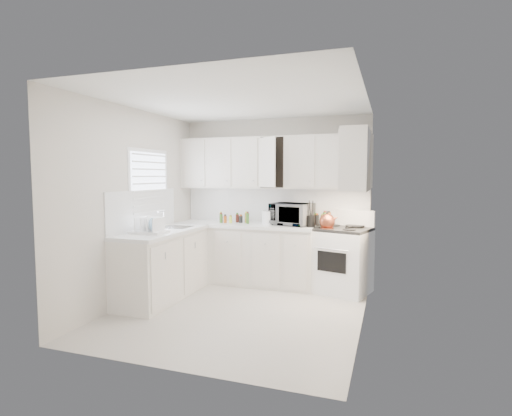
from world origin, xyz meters
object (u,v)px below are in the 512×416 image
at_px(microwave, 292,212).
at_px(dish_rack, 149,224).
at_px(tea_kettle, 327,220).
at_px(stove, 341,251).
at_px(utensil_crock, 311,213).
at_px(rice_cooker, 270,216).

height_order(microwave, dish_rack, microwave).
xyz_separation_m(tea_kettle, dish_rack, (-2.14, -1.20, 0.00)).
xyz_separation_m(stove, microwave, (-0.75, 0.06, 0.55)).
bearing_deg(microwave, utensil_crock, -8.32).
relative_size(tea_kettle, utensil_crock, 0.69).
height_order(stove, tea_kettle, stove).
distance_m(tea_kettle, utensil_crock, 0.28).
height_order(microwave, utensil_crock, microwave).
relative_size(tea_kettle, microwave, 0.46).
xyz_separation_m(rice_cooker, utensil_crock, (0.67, -0.15, 0.08)).
xyz_separation_m(tea_kettle, utensil_crock, (-0.25, 0.08, 0.08)).
bearing_deg(rice_cooker, tea_kettle, -2.02).
height_order(tea_kettle, dish_rack, tea_kettle).
height_order(stove, dish_rack, stove).
xyz_separation_m(stove, rice_cooker, (-1.10, 0.07, 0.47)).
height_order(utensil_crock, dish_rack, utensil_crock).
height_order(rice_cooker, dish_rack, rice_cooker).
xyz_separation_m(microwave, rice_cooker, (-0.35, 0.01, -0.08)).
distance_m(stove, dish_rack, 2.73).
relative_size(stove, utensil_crock, 3.02).
bearing_deg(stove, microwave, -169.22).
bearing_deg(dish_rack, tea_kettle, 27.17).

